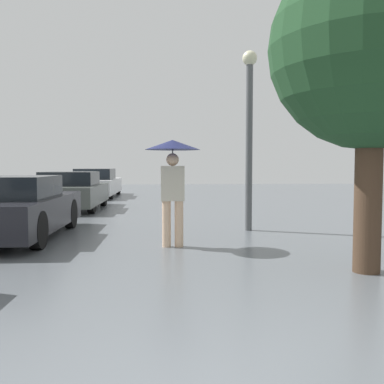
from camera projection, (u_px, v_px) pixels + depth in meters
The scene contains 6 objects.
pedestrian at pixel (173, 166), 7.24m from camera, with size 0.93×0.93×1.82m.
parked_car_second at pixel (17, 208), 8.21m from camera, with size 1.65×3.97×1.19m.
parked_car_third at pixel (71, 191), 13.51m from camera, with size 1.83×3.86×1.20m.
parked_car_farthest at pixel (96, 184), 19.08m from camera, with size 1.80×4.59×1.25m.
tree at pixel (372, 49), 5.41m from camera, with size 2.61×2.61×4.20m.
street_lamp at pixel (249, 122), 9.04m from camera, with size 0.31×0.31×3.80m.
Camera 1 is at (-0.26, -1.79, 1.39)m, focal length 40.00 mm.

